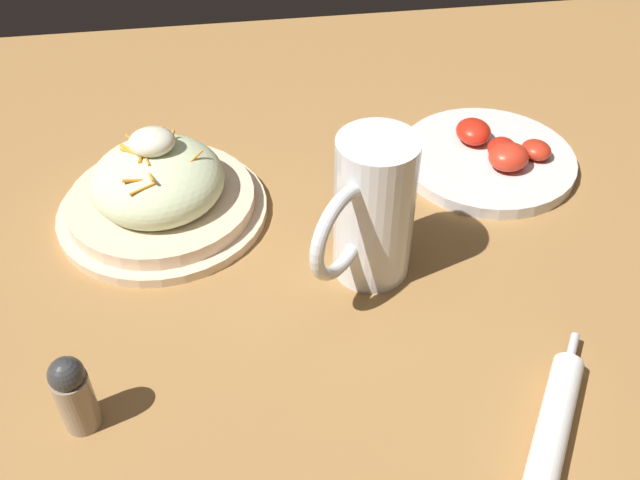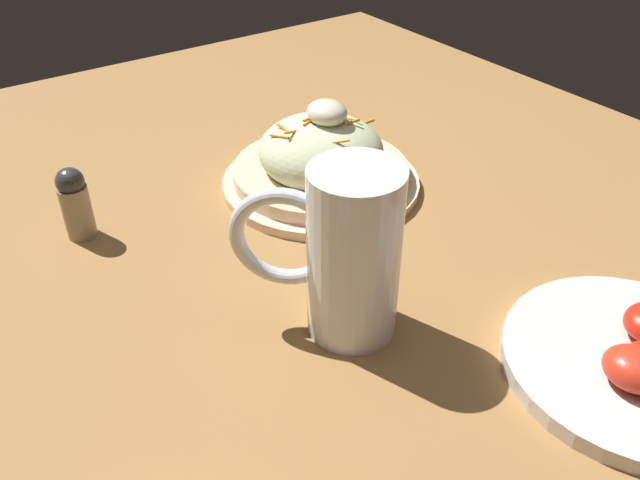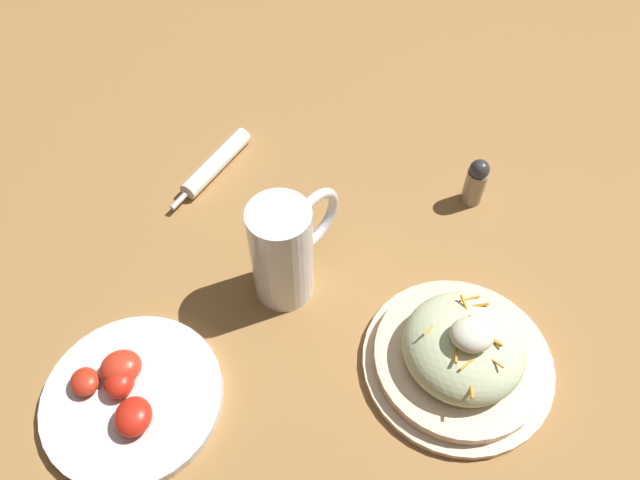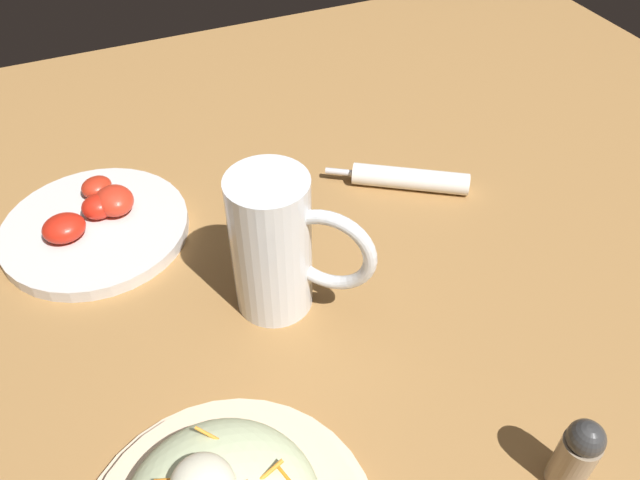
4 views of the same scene
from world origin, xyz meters
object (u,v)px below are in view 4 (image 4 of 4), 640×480
beer_mug (276,253)px  tomato_plate (95,224)px  napkin_roll (409,179)px  salt_shaker (577,455)px

beer_mug → tomato_plate: 0.25m
napkin_roll → salt_shaker: bearing=-10.3°
beer_mug → tomato_plate: beer_mug is taller
beer_mug → salt_shaker: 0.32m
tomato_plate → napkin_roll: bearing=79.3°
tomato_plate → salt_shaker: 0.56m
beer_mug → tomato_plate: size_ratio=0.74×
tomato_plate → salt_shaker: (0.47, 0.31, 0.03)m
tomato_plate → salt_shaker: bearing=33.6°
beer_mug → salt_shaker: size_ratio=1.96×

